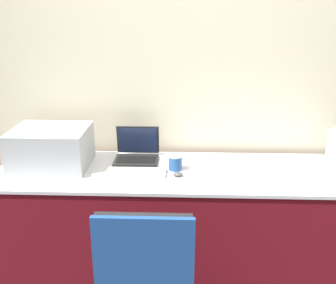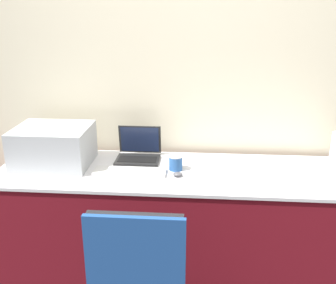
{
  "view_description": "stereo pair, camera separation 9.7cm",
  "coord_description": "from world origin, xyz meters",
  "px_view_note": "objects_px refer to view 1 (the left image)",
  "views": [
    {
      "loc": [
        -0.0,
        -1.98,
        1.78
      ],
      "look_at": [
        -0.09,
        0.36,
        0.97
      ],
      "focal_mm": 42.0,
      "sensor_mm": 36.0,
      "label": 1
    },
    {
      "loc": [
        0.09,
        -1.97,
        1.78
      ],
      "look_at": [
        -0.09,
        0.36,
        0.97
      ],
      "focal_mm": 42.0,
      "sensor_mm": 36.0,
      "label": 2
    }
  ],
  "objects_px": {
    "coffee_cup": "(176,162)",
    "mouse": "(179,174)",
    "laptop_left": "(137,153)",
    "metal_pitcher": "(335,146)",
    "printer": "(52,146)",
    "chair": "(147,279)",
    "external_keyboard": "(130,172)"
  },
  "relations": [
    {
      "from": "coffee_cup",
      "to": "metal_pitcher",
      "type": "relative_size",
      "value": 0.37
    },
    {
      "from": "mouse",
      "to": "external_keyboard",
      "type": "bearing_deg",
      "value": 175.01
    },
    {
      "from": "laptop_left",
      "to": "mouse",
      "type": "distance_m",
      "value": 0.39
    },
    {
      "from": "external_keyboard",
      "to": "coffee_cup",
      "type": "xyz_separation_m",
      "value": [
        0.28,
        0.08,
        0.04
      ]
    },
    {
      "from": "printer",
      "to": "external_keyboard",
      "type": "xyz_separation_m",
      "value": [
        0.52,
        -0.11,
        -0.13
      ]
    },
    {
      "from": "laptop_left",
      "to": "coffee_cup",
      "type": "height_order",
      "value": "laptop_left"
    },
    {
      "from": "laptop_left",
      "to": "chair",
      "type": "height_order",
      "value": "laptop_left"
    },
    {
      "from": "printer",
      "to": "laptop_left",
      "type": "distance_m",
      "value": 0.56
    },
    {
      "from": "printer",
      "to": "mouse",
      "type": "relative_size",
      "value": 7.96
    },
    {
      "from": "coffee_cup",
      "to": "metal_pitcher",
      "type": "height_order",
      "value": "metal_pitcher"
    },
    {
      "from": "coffee_cup",
      "to": "mouse",
      "type": "distance_m",
      "value": 0.11
    },
    {
      "from": "metal_pitcher",
      "to": "printer",
      "type": "bearing_deg",
      "value": -175.95
    },
    {
      "from": "printer",
      "to": "mouse",
      "type": "distance_m",
      "value": 0.84
    },
    {
      "from": "external_keyboard",
      "to": "metal_pitcher",
      "type": "xyz_separation_m",
      "value": [
        1.33,
        0.24,
        0.11
      ]
    },
    {
      "from": "coffee_cup",
      "to": "mouse",
      "type": "height_order",
      "value": "coffee_cup"
    },
    {
      "from": "laptop_left",
      "to": "metal_pitcher",
      "type": "relative_size",
      "value": 1.12
    },
    {
      "from": "printer",
      "to": "metal_pitcher",
      "type": "height_order",
      "value": "metal_pitcher"
    },
    {
      "from": "laptop_left",
      "to": "chair",
      "type": "distance_m",
      "value": 1.04
    },
    {
      "from": "printer",
      "to": "coffee_cup",
      "type": "relative_size",
      "value": 4.94
    },
    {
      "from": "coffee_cup",
      "to": "laptop_left",
      "type": "bearing_deg",
      "value": 148.37
    },
    {
      "from": "laptop_left",
      "to": "mouse",
      "type": "bearing_deg",
      "value": -43.59
    },
    {
      "from": "external_keyboard",
      "to": "chair",
      "type": "distance_m",
      "value": 0.8
    },
    {
      "from": "external_keyboard",
      "to": "mouse",
      "type": "distance_m",
      "value": 0.3
    },
    {
      "from": "printer",
      "to": "coffee_cup",
      "type": "height_order",
      "value": "printer"
    },
    {
      "from": "laptop_left",
      "to": "chair",
      "type": "relative_size",
      "value": 0.3
    },
    {
      "from": "printer",
      "to": "mouse",
      "type": "height_order",
      "value": "printer"
    },
    {
      "from": "mouse",
      "to": "chair",
      "type": "height_order",
      "value": "chair"
    },
    {
      "from": "metal_pitcher",
      "to": "laptop_left",
      "type": "bearing_deg",
      "value": 179.85
    },
    {
      "from": "laptop_left",
      "to": "metal_pitcher",
      "type": "xyz_separation_m",
      "value": [
        1.31,
        -0.0,
        0.07
      ]
    },
    {
      "from": "coffee_cup",
      "to": "mouse",
      "type": "xyz_separation_m",
      "value": [
        0.02,
        -0.11,
        -0.03
      ]
    },
    {
      "from": "coffee_cup",
      "to": "chair",
      "type": "xyz_separation_m",
      "value": [
        -0.11,
        -0.84,
        -0.24
      ]
    },
    {
      "from": "external_keyboard",
      "to": "printer",
      "type": "bearing_deg",
      "value": 168.12
    }
  ]
}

